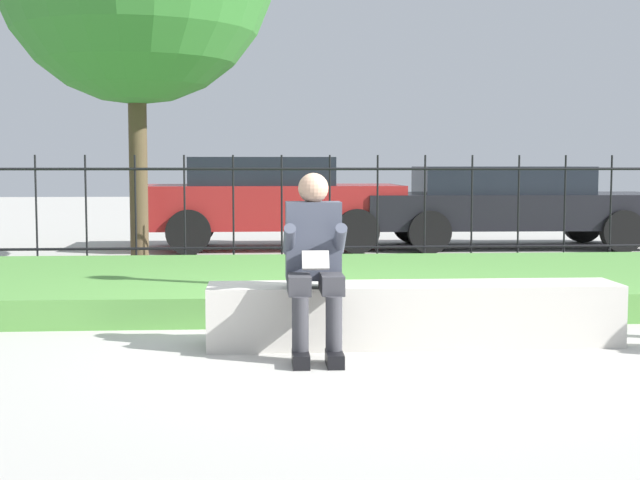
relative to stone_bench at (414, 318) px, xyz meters
name	(u,v)px	position (x,y,z in m)	size (l,w,h in m)	color
ground_plane	(380,345)	(-0.25, 0.00, -0.20)	(60.00, 60.00, 0.00)	#B2AFA8
stone_bench	(414,318)	(0.00, 0.00, 0.00)	(2.97, 0.49, 0.45)	beige
person_seated_reader	(314,256)	(-0.74, -0.28, 0.48)	(0.42, 0.73, 1.25)	black
grass_berm	(347,284)	(-0.25, 2.42, -0.08)	(10.84, 3.44, 0.25)	#569342
iron_fence	(330,210)	(-0.25, 4.56, 0.55)	(8.84, 0.03, 1.42)	black
car_parked_center	(269,200)	(-0.96, 7.46, 0.56)	(3.98, 1.93, 1.41)	maroon
car_parked_right	(508,203)	(2.79, 7.42, 0.50)	(4.69, 2.00, 1.27)	black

